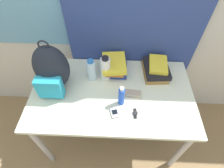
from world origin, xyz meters
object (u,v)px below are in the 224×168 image
at_px(book_stack_left, 114,66).
at_px(sports_bottle, 106,68).
at_px(backpack, 51,69).
at_px(wristwatch, 135,113).
at_px(cell_phone, 115,113).
at_px(sunglasses_case, 131,94).
at_px(water_bottle, 91,70).
at_px(sunscreen_bottle, 121,96).
at_px(book_stack_center, 156,69).

bearing_deg(book_stack_left, sports_bottle, -133.02).
height_order(backpack, wristwatch, backpack).
distance_m(backpack, book_stack_left, 0.53).
distance_m(book_stack_left, cell_phone, 0.44).
bearing_deg(cell_phone, sunglasses_case, 53.50).
distance_m(backpack, sunglasses_case, 0.65).
distance_m(book_stack_left, sports_bottle, 0.12).
distance_m(book_stack_left, water_bottle, 0.21).
relative_size(water_bottle, wristwatch, 2.45).
height_order(book_stack_left, sports_bottle, sports_bottle).
bearing_deg(sunglasses_case, sunscreen_bottle, -136.06).
relative_size(backpack, wristwatch, 5.21).
bearing_deg(cell_phone, sports_bottle, 103.96).
xyz_separation_m(book_stack_left, sports_bottle, (-0.07, -0.08, 0.05)).
height_order(book_stack_left, water_bottle, water_bottle).
bearing_deg(sunglasses_case, sports_bottle, 139.97).
bearing_deg(sunscreen_bottle, book_stack_center, 47.83).
height_order(book_stack_center, sports_bottle, sports_bottle).
xyz_separation_m(book_stack_center, wristwatch, (-0.20, -0.43, -0.05)).
relative_size(backpack, book_stack_center, 1.56).
bearing_deg(wristwatch, sunscreen_bottle, 138.50).
xyz_separation_m(book_stack_left, wristwatch, (0.17, -0.43, -0.06)).
bearing_deg(sunglasses_case, cell_phone, -126.50).
height_order(sports_bottle, cell_phone, sports_bottle).
relative_size(book_stack_center, sunglasses_case, 1.86).
distance_m(book_stack_center, sunscreen_bottle, 0.45).
distance_m(book_stack_left, sunglasses_case, 0.30).
bearing_deg(wristwatch, book_stack_center, 65.29).
height_order(sports_bottle, sunscreen_bottle, sports_bottle).
height_order(sunglasses_case, wristwatch, sunglasses_case).
relative_size(water_bottle, sunglasses_case, 1.37).
height_order(sunscreen_bottle, wristwatch, sunscreen_bottle).
distance_m(sports_bottle, wristwatch, 0.44).
relative_size(sports_bottle, wristwatch, 2.70).
relative_size(book_stack_center, sunscreen_bottle, 1.55).
xyz_separation_m(backpack, sunglasses_case, (0.62, -0.07, -0.17)).
bearing_deg(book_stack_center, sports_bottle, -170.68).
bearing_deg(sports_bottle, sunglasses_case, -40.03).
bearing_deg(backpack, cell_phone, -26.73).
distance_m(backpack, sunscreen_bottle, 0.57).
bearing_deg(water_bottle, sunscreen_bottle, -44.23).
bearing_deg(book_stack_center, water_bottle, -171.08).
bearing_deg(water_bottle, backpack, -162.02).
distance_m(backpack, water_bottle, 0.32).
bearing_deg(wristwatch, backpack, 159.12).
bearing_deg(wristwatch, sunglasses_case, 97.90).
bearing_deg(book_stack_left, sunglasses_case, -60.69).
height_order(book_stack_center, sunglasses_case, book_stack_center).
relative_size(book_stack_left, sunglasses_case, 1.77).
bearing_deg(water_bottle, cell_phone, -58.93).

